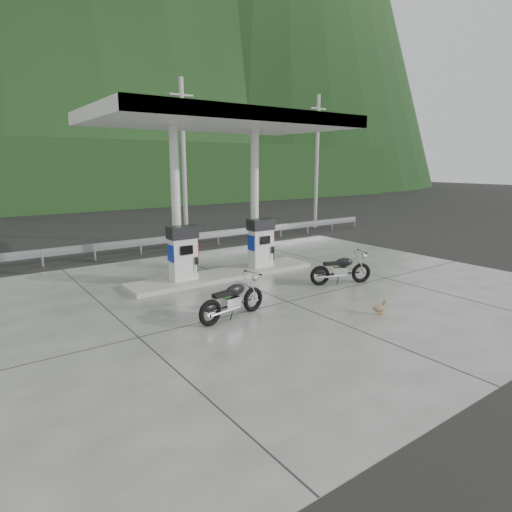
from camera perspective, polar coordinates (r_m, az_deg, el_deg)
ground at (r=13.36m, az=1.46°, el=-5.10°), size 160.00×160.00×0.00m
forecourt_apron at (r=13.36m, az=1.46°, el=-5.05°), size 18.00×14.00×0.02m
pump_island at (r=15.32m, az=-4.19°, el=-2.48°), size 7.00×1.40×0.15m
gas_pump_left at (r=14.35m, az=-9.70°, el=0.37°), size 0.95×0.55×1.80m
gas_pump_right at (r=15.98m, az=0.65°, el=1.75°), size 0.95×0.55×1.80m
canopy_column_left at (r=14.48m, az=-10.63°, el=6.84°), size 0.30×0.30×5.00m
canopy_column_right at (r=16.09m, az=-0.18°, el=7.57°), size 0.30×0.30×5.00m
canopy_roof at (r=14.89m, az=-4.52°, el=17.56°), size 8.50×5.00×0.40m
guardrail at (r=20.00m, az=-12.50°, el=2.54°), size 26.00×0.16×1.42m
road at (r=23.33m, az=-15.84°, el=1.96°), size 60.00×7.00×0.01m
utility_pole_b at (r=21.93m, az=-9.60°, el=12.13°), size 0.22×0.22×8.00m
utility_pole_c at (r=27.14m, az=8.10°, el=12.16°), size 0.22×0.22×8.00m
tree_band at (r=40.90m, az=-25.17°, el=9.73°), size 80.00×6.00×6.00m
forested_hills at (r=70.69m, az=-29.61°, el=7.44°), size 100.00×40.00×140.00m
motorcycle_left at (r=11.17m, az=-3.16°, el=-5.91°), size 2.11×0.97×0.96m
motorcycle_right at (r=14.57m, az=11.25°, el=-1.83°), size 2.11×1.35×0.96m
duck at (r=11.97m, az=16.15°, el=-6.75°), size 0.47×0.19×0.33m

